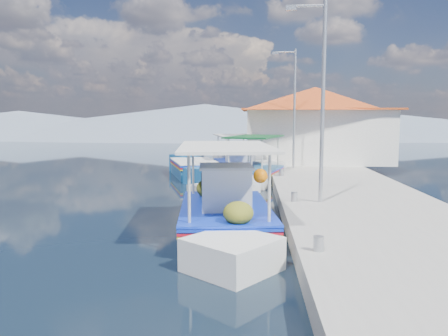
{
  "coord_description": "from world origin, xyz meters",
  "views": [
    {
      "loc": [
        2.51,
        -11.27,
        3.08
      ],
      "look_at": [
        1.49,
        3.99,
        1.3
      ],
      "focal_mm": 34.63,
      "sensor_mm": 36.0,
      "label": 1
    }
  ],
  "objects": [
    {
      "name": "bollards",
      "position": [
        3.8,
        5.25,
        0.65
      ],
      "size": [
        0.2,
        17.2,
        0.3
      ],
      "color": "#A5A8AD",
      "rests_on": "quay"
    },
    {
      "name": "lamp_post_near",
      "position": [
        4.51,
        2.0,
        3.85
      ],
      "size": [
        1.21,
        0.14,
        6.0
      ],
      "color": "#A5A8AD",
      "rests_on": "quay"
    },
    {
      "name": "main_caique",
      "position": [
        1.8,
        0.07,
        0.51
      ],
      "size": [
        2.87,
        7.92,
        2.62
      ],
      "rotation": [
        0.0,
        0.0,
        -0.11
      ],
      "color": "silver",
      "rests_on": "ground"
    },
    {
      "name": "quay",
      "position": [
        5.9,
        6.0,
        0.25
      ],
      "size": [
        5.0,
        44.0,
        0.5
      ],
      "primitive_type": "cube",
      "color": "gray",
      "rests_on": "ground"
    },
    {
      "name": "harbor_building",
      "position": [
        6.2,
        15.0,
        2.78
      ],
      "size": [
        10.49,
        10.49,
        4.4
      ],
      "color": "white",
      "rests_on": "quay"
    },
    {
      "name": "caique_green_canopy",
      "position": [
        2.58,
        9.03,
        0.37
      ],
      "size": [
        3.18,
        6.37,
        2.48
      ],
      "rotation": [
        0.0,
        0.0,
        0.29
      ],
      "color": "silver",
      "rests_on": "ground"
    },
    {
      "name": "mountain_ridge",
      "position": [
        6.54,
        56.0,
        2.04
      ],
      "size": [
        171.4,
        96.0,
        5.5
      ],
      "color": "slate",
      "rests_on": "ground"
    },
    {
      "name": "lamp_post_far",
      "position": [
        4.51,
        11.0,
        3.85
      ],
      "size": [
        1.21,
        0.14,
        6.0
      ],
      "color": "#A5A8AD",
      "rests_on": "quay"
    },
    {
      "name": "ground",
      "position": [
        0.0,
        0.0,
        0.0
      ],
      "size": [
        160.0,
        160.0,
        0.0
      ],
      "primitive_type": "plane",
      "color": "black",
      "rests_on": "ground"
    },
    {
      "name": "caique_blue_hull",
      "position": [
        -0.53,
        11.3,
        0.34
      ],
      "size": [
        3.48,
        6.73,
        1.26
      ],
      "rotation": [
        0.0,
        0.0,
        -0.31
      ],
      "color": "navy",
      "rests_on": "ground"
    },
    {
      "name": "caique_far",
      "position": [
        1.56,
        12.74,
        0.44
      ],
      "size": [
        2.94,
        6.61,
        2.37
      ],
      "rotation": [
        0.0,
        0.0,
        -0.22
      ],
      "color": "silver",
      "rests_on": "ground"
    }
  ]
}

